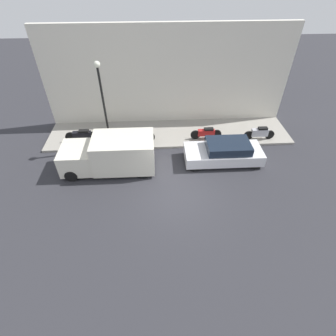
# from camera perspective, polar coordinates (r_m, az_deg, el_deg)

# --- Properties ---
(ground_plane) EXTENTS (60.00, 60.00, 0.00)m
(ground_plane) POSITION_cam_1_polar(r_m,az_deg,el_deg) (13.28, 1.65, -5.77)
(ground_plane) COLOR #2D2D33
(sidewalk) EXTENTS (3.19, 15.62, 0.14)m
(sidewalk) POSITION_cam_1_polar(r_m,az_deg,el_deg) (17.49, 0.25, 7.54)
(sidewalk) COLOR gray
(sidewalk) RESTS_ON ground_plane
(building_facade) EXTENTS (0.30, 15.62, 6.33)m
(building_facade) POSITION_cam_1_polar(r_m,az_deg,el_deg) (17.62, -0.07, 19.14)
(building_facade) COLOR silver
(building_facade) RESTS_ON ground_plane
(parked_car) EXTENTS (1.79, 4.36, 1.29)m
(parked_car) POSITION_cam_1_polar(r_m,az_deg,el_deg) (15.22, 12.13, 3.40)
(parked_car) COLOR silver
(parked_car) RESTS_ON ground_plane
(delivery_van) EXTENTS (2.08, 4.98, 1.96)m
(delivery_van) POSITION_cam_1_polar(r_m,az_deg,el_deg) (14.49, -12.54, 3.02)
(delivery_van) COLOR silver
(delivery_van) RESTS_ON ground_plane
(motorcycle_blue) EXTENTS (0.30, 2.12, 0.77)m
(motorcycle_blue) POSITION_cam_1_polar(r_m,az_deg,el_deg) (16.48, -6.57, 7.04)
(motorcycle_blue) COLOR navy
(motorcycle_blue) RESTS_ON sidewalk
(motorcycle_red) EXTENTS (0.30, 1.96, 0.75)m
(motorcycle_red) POSITION_cam_1_polar(r_m,az_deg,el_deg) (16.82, 8.34, 7.57)
(motorcycle_red) COLOR #B21E1E
(motorcycle_red) RESTS_ON sidewalk
(scooter_silver) EXTENTS (0.30, 1.94, 0.83)m
(scooter_silver) POSITION_cam_1_polar(r_m,az_deg,el_deg) (17.57, 19.34, 7.23)
(scooter_silver) COLOR #B7B7BF
(scooter_silver) RESTS_ON sidewalk
(motorcycle_black) EXTENTS (0.30, 2.11, 0.81)m
(motorcycle_black) POSITION_cam_1_polar(r_m,az_deg,el_deg) (17.21, -18.13, 6.81)
(motorcycle_black) COLOR black
(motorcycle_black) RESTS_ON sidewalk
(streetlamp) EXTENTS (0.33, 0.33, 5.14)m
(streetlamp) POSITION_cam_1_polar(r_m,az_deg,el_deg) (14.88, -14.07, 14.81)
(streetlamp) COLOR black
(streetlamp) RESTS_ON sidewalk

